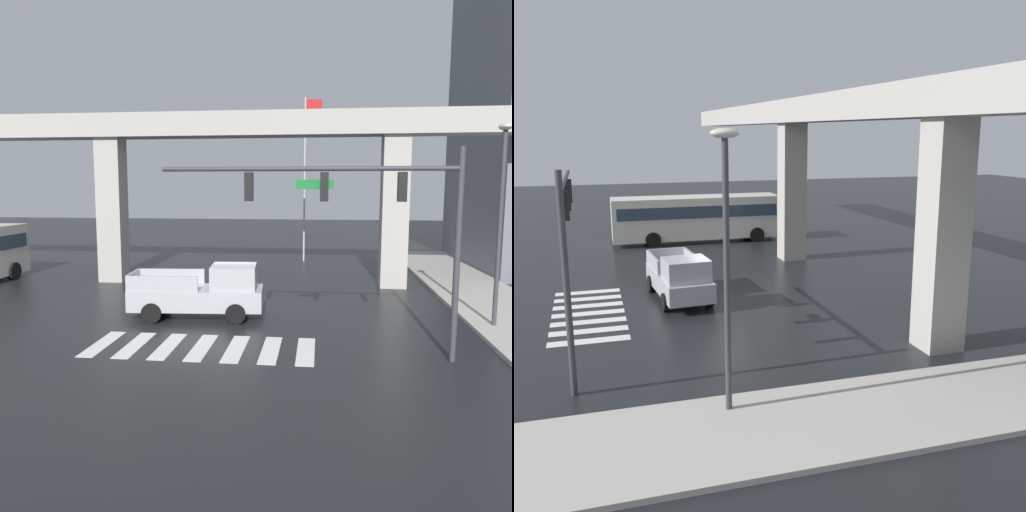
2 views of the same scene
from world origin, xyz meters
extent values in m
plane|color=black|center=(0.00, 0.00, 0.00)|extent=(120.00, 120.00, 0.00)
cube|color=silver|center=(-3.30, -5.45, 0.01)|extent=(0.55, 2.80, 0.01)
cube|color=silver|center=(-2.20, -5.45, 0.01)|extent=(0.55, 2.80, 0.01)
cube|color=silver|center=(-1.10, -5.45, 0.01)|extent=(0.55, 2.80, 0.01)
cube|color=silver|center=(0.00, -5.45, 0.01)|extent=(0.55, 2.80, 0.01)
cube|color=silver|center=(1.10, -5.45, 0.01)|extent=(0.55, 2.80, 0.01)
cube|color=silver|center=(2.20, -5.45, 0.01)|extent=(0.55, 2.80, 0.01)
cube|color=silver|center=(3.30, -5.45, 0.01)|extent=(0.55, 2.80, 0.01)
cube|color=#ADA89E|center=(0.00, 5.77, 8.20)|extent=(58.10, 1.83, 1.20)
cube|color=#ADA89E|center=(-7.38, 5.77, 3.80)|extent=(1.30, 1.30, 7.60)
cube|color=#ADA89E|center=(7.38, 5.77, 3.80)|extent=(1.30, 1.30, 7.60)
cube|color=#ADA89E|center=(11.15, 2.00, 0.07)|extent=(4.00, 36.00, 0.15)
cube|color=#A8AAAF|center=(-1.04, -1.65, 0.78)|extent=(5.23, 2.28, 0.80)
cube|color=#A8AAAF|center=(0.41, -1.54, 1.63)|extent=(1.83, 1.87, 0.90)
cube|color=#3F5160|center=(0.87, -1.50, 1.63)|extent=(0.23, 1.67, 0.77)
cube|color=#A8AAAF|center=(-2.25, -0.87, 1.48)|extent=(2.65, 0.30, 0.60)
cube|color=#A8AAAF|center=(-2.12, -2.61, 1.48)|extent=(2.65, 0.30, 0.60)
cube|color=#A8AAAF|center=(-3.53, -1.84, 1.48)|extent=(0.23, 1.75, 0.60)
cylinder|color=black|center=(0.47, -0.63, 0.38)|extent=(0.78, 0.34, 0.76)
cylinder|color=black|center=(0.61, -2.43, 0.38)|extent=(0.78, 0.34, 0.76)
cylinder|color=black|center=(-2.69, -0.87, 0.38)|extent=(0.78, 0.34, 0.76)
cylinder|color=black|center=(-2.55, -2.67, 0.38)|extent=(0.78, 0.34, 0.76)
cube|color=beige|center=(-14.24, 1.55, 1.64)|extent=(2.65, 10.83, 2.70)
cube|color=#2D3D4C|center=(-14.24, 1.55, 2.11)|extent=(2.68, 10.29, 0.76)
cube|color=#2D3D4C|center=(-14.17, 6.91, 1.98)|extent=(2.25, 0.11, 1.49)
cylinder|color=black|center=(-15.42, 5.35, 0.48)|extent=(0.36, 0.96, 0.96)
cylinder|color=black|center=(-12.97, 5.32, 0.48)|extent=(0.36, 0.96, 0.96)
cylinder|color=black|center=(-15.51, -1.40, 0.48)|extent=(0.36, 0.96, 0.96)
cylinder|color=black|center=(-13.06, -1.43, 0.48)|extent=(0.36, 0.96, 0.96)
cylinder|color=#38383D|center=(7.58, -5.87, 3.10)|extent=(0.18, 0.18, 6.20)
cylinder|color=#38383D|center=(3.28, -5.87, 5.60)|extent=(8.60, 0.14, 0.14)
cube|color=black|center=(5.98, -5.87, 5.08)|extent=(0.24, 0.32, 0.84)
sphere|color=red|center=(5.98, -5.87, 5.34)|extent=(0.17, 0.17, 0.17)
cube|color=black|center=(3.78, -5.87, 5.08)|extent=(0.24, 0.32, 0.84)
sphere|color=red|center=(3.78, -5.87, 5.34)|extent=(0.17, 0.17, 0.17)
cube|color=black|center=(1.58, -5.87, 5.08)|extent=(0.24, 0.32, 0.84)
sphere|color=red|center=(1.58, -5.87, 5.34)|extent=(0.17, 0.17, 0.17)
cube|color=#19722D|center=(3.50, -5.87, 5.15)|extent=(1.10, 0.04, 0.28)
cylinder|color=#38383D|center=(9.95, -2.04, 3.50)|extent=(0.16, 0.16, 7.00)
ellipsoid|color=beige|center=(9.95, -2.04, 7.12)|extent=(0.44, 0.70, 0.24)
camera|label=1|loc=(3.66, -21.31, 5.10)|focal=36.88mm
camera|label=2|loc=(23.56, -5.18, 7.17)|focal=41.03mm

